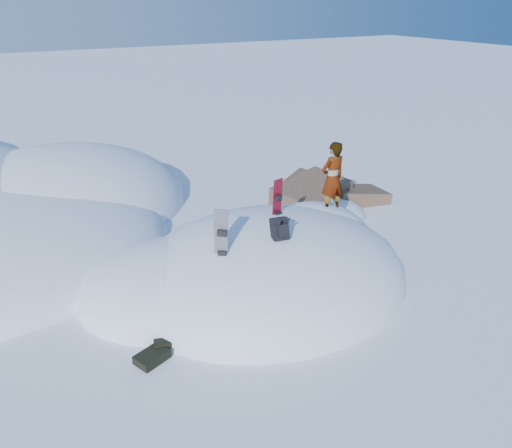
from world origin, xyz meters
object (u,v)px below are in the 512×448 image
person (332,179)px  snowboard_dark (221,245)px  snowboard_red (277,207)px  backpack (280,229)px

person → snowboard_dark: bearing=14.5°
snowboard_red → person: bearing=-5.7°
snowboard_red → snowboard_dark: (-1.95, -0.95, -0.11)m
snowboard_red → snowboard_dark: size_ratio=0.93×
snowboard_red → backpack: snowboard_red is taller
snowboard_red → backpack: (-0.62, -1.13, 0.03)m
snowboard_red → snowboard_dark: snowboard_red is taller
snowboard_dark → person: 4.02m
backpack → person: (2.47, 1.42, 0.29)m
snowboard_dark → snowboard_red: bearing=68.2°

